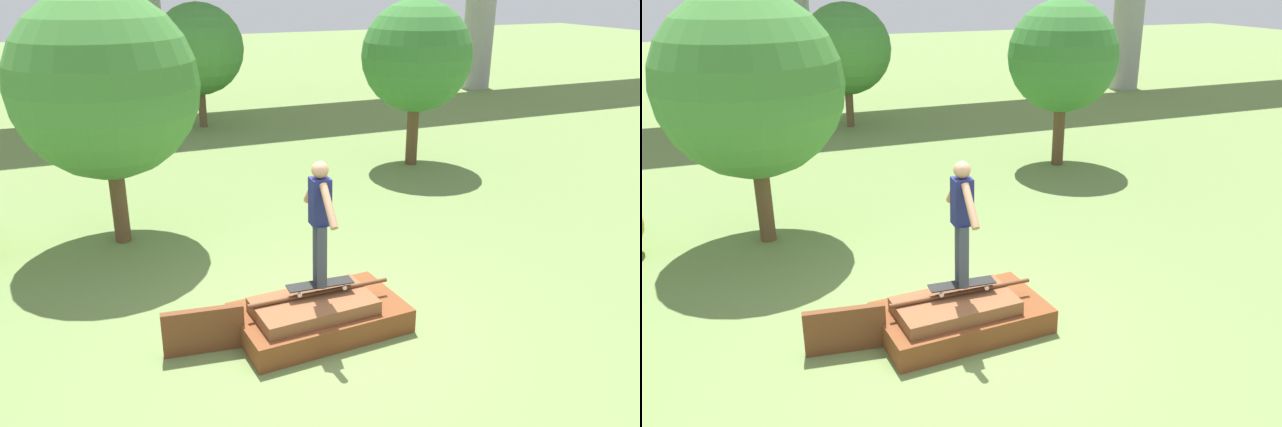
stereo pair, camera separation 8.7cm
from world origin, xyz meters
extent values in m
plane|color=olive|center=(0.00, 0.00, 0.00)|extent=(80.00, 80.00, 0.00)
cube|color=brown|center=(0.00, 0.00, 0.15)|extent=(2.07, 1.28, 0.30)
cube|color=brown|center=(-0.12, -0.08, 0.38)|extent=(1.45, 0.86, 0.18)
cylinder|color=brown|center=(0.00, 0.00, 0.49)|extent=(1.79, 0.05, 0.05)
cube|color=brown|center=(-1.41, 0.05, 0.27)|extent=(0.93, 0.21, 0.54)
cube|color=black|center=(0.01, 0.01, 0.60)|extent=(0.82, 0.25, 0.01)
cylinder|color=silver|center=(0.30, 0.08, 0.55)|extent=(0.06, 0.03, 0.05)
cylinder|color=silver|center=(0.29, -0.09, 0.55)|extent=(0.06, 0.03, 0.05)
cylinder|color=silver|center=(-0.27, 0.12, 0.55)|extent=(0.06, 0.03, 0.05)
cylinder|color=silver|center=(-0.28, -0.05, 0.55)|extent=(0.06, 0.03, 0.05)
cylinder|color=#383D4C|center=(0.02, 0.10, 0.99)|extent=(0.12, 0.12, 0.76)
cylinder|color=#383D4C|center=(0.00, -0.07, 0.99)|extent=(0.12, 0.12, 0.76)
cube|color=#191E51|center=(0.01, 0.01, 1.65)|extent=(0.23, 0.22, 0.55)
sphere|color=#A37556|center=(0.01, 0.01, 2.02)|extent=(0.19, 0.19, 0.19)
cylinder|color=#A37556|center=(0.03, 0.31, 1.69)|extent=(0.12, 0.44, 0.44)
cylinder|color=#A37556|center=(-0.01, -0.28, 1.69)|extent=(0.12, 0.44, 0.44)
cylinder|color=brown|center=(1.08, 11.33, 0.55)|extent=(0.22, 0.22, 1.10)
sphere|color=#428438|center=(1.08, 11.33, 2.16)|extent=(2.48, 2.48, 2.48)
cylinder|color=brown|center=(-1.92, 3.72, 0.66)|extent=(0.25, 0.25, 1.32)
sphere|color=#428438|center=(-1.92, 3.72, 2.51)|extent=(2.81, 2.81, 2.81)
cylinder|color=brown|center=(4.64, 5.80, 0.70)|extent=(0.26, 0.26, 1.40)
sphere|color=#387A33|center=(4.64, 5.80, 2.41)|extent=(2.39, 2.39, 2.39)
camera|label=1|loc=(-2.52, -6.12, 4.04)|focal=35.00mm
camera|label=2|loc=(-2.44, -6.15, 4.04)|focal=35.00mm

